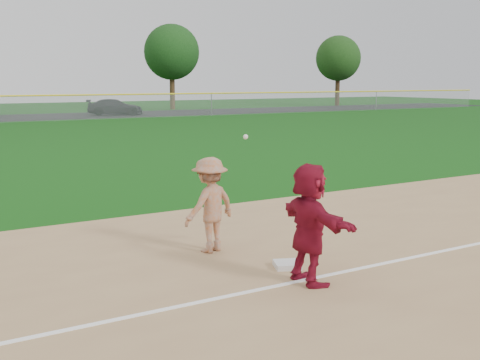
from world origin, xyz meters
TOP-DOWN VIEW (x-y plane):
  - ground at (0.00, 0.00)m, footprint 160.00×160.00m
  - foul_line at (0.00, -0.80)m, footprint 60.00×0.10m
  - first_base at (-0.02, -0.11)m, footprint 0.56×0.56m
  - base_runner at (-0.18, -0.91)m, footprint 0.67×1.80m
  - car_right at (12.75, 45.16)m, footprint 5.41×3.67m
  - first_base_play at (-0.68, 1.44)m, footprint 1.28×1.35m
  - tree_3 at (22.00, 52.80)m, footprint 6.00×6.00m
  - tree_4 at (44.00, 51.20)m, footprint 5.60×5.60m

SIDE VIEW (x-z plane):
  - ground at x=0.00m, z-range 0.00..0.00m
  - foul_line at x=0.00m, z-range 0.02..0.03m
  - first_base at x=-0.02m, z-range 0.02..0.12m
  - car_right at x=12.75m, z-range 0.01..1.46m
  - first_base_play at x=-0.68m, z-range -0.22..2.02m
  - base_runner at x=-0.18m, z-range 0.02..1.93m
  - tree_4 at x=44.00m, z-range 1.51..10.18m
  - tree_3 at x=22.00m, z-range 1.57..10.76m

